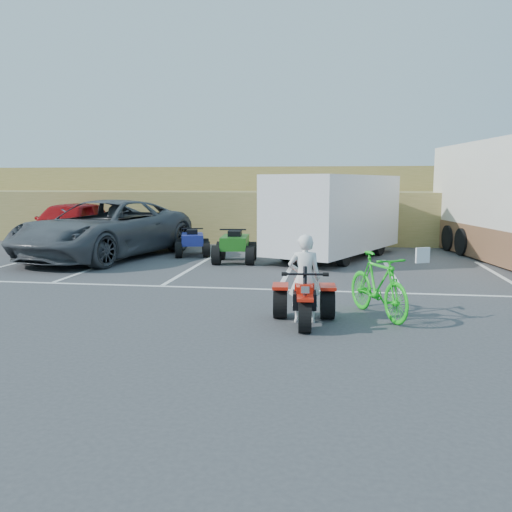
# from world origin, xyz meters

# --- Properties ---
(ground) EXTENTS (100.00, 100.00, 0.00)m
(ground) POSITION_xyz_m (0.00, 0.00, 0.00)
(ground) COLOR #3B3B3E
(ground) RESTS_ON ground
(parking_stripes) EXTENTS (28.00, 5.16, 0.01)m
(parking_stripes) POSITION_xyz_m (0.87, 4.07, 0.00)
(parking_stripes) COLOR white
(parking_stripes) RESTS_ON ground
(grass_embankment) EXTENTS (40.00, 8.50, 3.10)m
(grass_embankment) POSITION_xyz_m (0.00, 15.48, 1.42)
(grass_embankment) COLOR olive
(grass_embankment) RESTS_ON ground
(red_trike_atv) EXTENTS (1.21, 1.54, 0.95)m
(red_trike_atv) POSITION_xyz_m (0.75, -0.47, 0.00)
(red_trike_atv) COLOR red
(red_trike_atv) RESTS_ON ground
(rider) EXTENTS (0.58, 0.40, 1.51)m
(rider) POSITION_xyz_m (0.74, -0.32, 0.75)
(rider) COLOR white
(rider) RESTS_ON ground
(green_dirt_bike) EXTENTS (1.34, 1.94, 1.14)m
(green_dirt_bike) POSITION_xyz_m (2.00, 0.23, 0.57)
(green_dirt_bike) COLOR #14BF19
(green_dirt_bike) RESTS_ON ground
(grey_pickup) EXTENTS (4.47, 7.08, 1.82)m
(grey_pickup) POSITION_xyz_m (-5.98, 6.76, 0.91)
(grey_pickup) COLOR #44464B
(grey_pickup) RESTS_ON ground
(red_car) EXTENTS (2.07, 5.06, 1.72)m
(red_car) POSITION_xyz_m (-8.40, 9.17, 0.86)
(red_car) COLOR #99080A
(red_car) RESTS_ON ground
(cargo_trailer) EXTENTS (4.31, 5.96, 2.59)m
(cargo_trailer) POSITION_xyz_m (1.19, 7.74, 1.40)
(cargo_trailer) COLOR silver
(cargo_trailer) RESTS_ON ground
(quad_atv_blue) EXTENTS (1.44, 1.70, 0.96)m
(quad_atv_blue) POSITION_xyz_m (-3.39, 7.69, 0.00)
(quad_atv_blue) COLOR navy
(quad_atv_blue) RESTS_ON ground
(quad_atv_green) EXTENTS (1.36, 1.73, 1.06)m
(quad_atv_green) POSITION_xyz_m (-1.74, 6.42, 0.00)
(quad_atv_green) COLOR #1A5E15
(quad_atv_green) RESTS_ON ground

